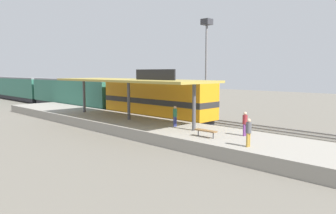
{
  "coord_description": "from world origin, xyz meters",
  "views": [
    {
      "loc": [
        -23.12,
        -23.58,
        5.36
      ],
      "look_at": [
        -1.38,
        -2.0,
        2.0
      ],
      "focal_mm": 34.02,
      "sensor_mm": 36.0,
      "label": 1
    }
  ],
  "objects_px": {
    "passenger_carriage_rear": "(18,88)",
    "light_mast": "(206,47)",
    "person_waiting": "(175,115)",
    "person_boarding": "(248,131)",
    "platform_bench": "(206,131)",
    "locomotive": "(156,100)",
    "person_walking": "(245,122)",
    "passenger_carriage_front": "(72,93)"
  },
  "relations": [
    {
      "from": "platform_bench",
      "to": "light_mast",
      "type": "relative_size",
      "value": 0.15
    },
    {
      "from": "light_mast",
      "to": "person_waiting",
      "type": "relative_size",
      "value": 6.84
    },
    {
      "from": "platform_bench",
      "to": "person_waiting",
      "type": "relative_size",
      "value": 0.99
    },
    {
      "from": "person_boarding",
      "to": "passenger_carriage_front",
      "type": "bearing_deg",
      "value": 78.95
    },
    {
      "from": "light_mast",
      "to": "person_waiting",
      "type": "distance_m",
      "value": 15.22
    },
    {
      "from": "person_waiting",
      "to": "person_boarding",
      "type": "relative_size",
      "value": 1.0
    },
    {
      "from": "passenger_carriage_rear",
      "to": "person_walking",
      "type": "xyz_separation_m",
      "value": [
        -3.71,
        -51.9,
        -0.46
      ]
    },
    {
      "from": "passenger_carriage_front",
      "to": "person_waiting",
      "type": "bearing_deg",
      "value": -99.95
    },
    {
      "from": "platform_bench",
      "to": "person_waiting",
      "type": "height_order",
      "value": "person_waiting"
    },
    {
      "from": "person_waiting",
      "to": "person_boarding",
      "type": "xyz_separation_m",
      "value": [
        -2.06,
        -8.01,
        0.0
      ]
    },
    {
      "from": "platform_bench",
      "to": "passenger_carriage_front",
      "type": "relative_size",
      "value": 0.08
    },
    {
      "from": "light_mast",
      "to": "person_boarding",
      "type": "bearing_deg",
      "value": -134.76
    },
    {
      "from": "passenger_carriage_rear",
      "to": "light_mast",
      "type": "xyz_separation_m",
      "value": [
        7.8,
        -39.44,
        6.08
      ]
    },
    {
      "from": "locomotive",
      "to": "person_boarding",
      "type": "xyz_separation_m",
      "value": [
        -6.44,
        -15.01,
        -0.56
      ]
    },
    {
      "from": "passenger_carriage_front",
      "to": "person_walking",
      "type": "height_order",
      "value": "passenger_carriage_front"
    },
    {
      "from": "locomotive",
      "to": "passenger_carriage_front",
      "type": "xyz_separation_m",
      "value": [
        0.0,
        18.0,
        -0.1
      ]
    },
    {
      "from": "passenger_carriage_front",
      "to": "person_walking",
      "type": "relative_size",
      "value": 11.7
    },
    {
      "from": "locomotive",
      "to": "passenger_carriage_rear",
      "type": "relative_size",
      "value": 0.72
    },
    {
      "from": "person_waiting",
      "to": "passenger_carriage_rear",
      "type": "bearing_deg",
      "value": 84.53
    },
    {
      "from": "person_walking",
      "to": "passenger_carriage_rear",
      "type": "bearing_deg",
      "value": 85.92
    },
    {
      "from": "person_walking",
      "to": "person_boarding",
      "type": "height_order",
      "value": "same"
    },
    {
      "from": "person_walking",
      "to": "person_boarding",
      "type": "bearing_deg",
      "value": -145.19
    },
    {
      "from": "person_walking",
      "to": "light_mast",
      "type": "bearing_deg",
      "value": 47.28
    },
    {
      "from": "passenger_carriage_front",
      "to": "person_walking",
      "type": "distance_m",
      "value": 31.33
    },
    {
      "from": "passenger_carriage_rear",
      "to": "person_waiting",
      "type": "relative_size",
      "value": 11.7
    },
    {
      "from": "light_mast",
      "to": "person_walking",
      "type": "distance_m",
      "value": 18.18
    },
    {
      "from": "light_mast",
      "to": "person_boarding",
      "type": "distance_m",
      "value": 21.26
    },
    {
      "from": "locomotive",
      "to": "person_boarding",
      "type": "distance_m",
      "value": 16.34
    },
    {
      "from": "passenger_carriage_front",
      "to": "light_mast",
      "type": "distance_m",
      "value": 21.11
    },
    {
      "from": "locomotive",
      "to": "person_waiting",
      "type": "height_order",
      "value": "locomotive"
    },
    {
      "from": "locomotive",
      "to": "person_walking",
      "type": "distance_m",
      "value": 13.63
    },
    {
      "from": "passenger_carriage_rear",
      "to": "light_mast",
      "type": "bearing_deg",
      "value": -78.81
    },
    {
      "from": "person_boarding",
      "to": "person_waiting",
      "type": "bearing_deg",
      "value": 75.59
    },
    {
      "from": "passenger_carriage_rear",
      "to": "person_boarding",
      "type": "relative_size",
      "value": 11.7
    },
    {
      "from": "passenger_carriage_rear",
      "to": "light_mast",
      "type": "height_order",
      "value": "light_mast"
    },
    {
      "from": "passenger_carriage_front",
      "to": "passenger_carriage_rear",
      "type": "relative_size",
      "value": 1.0
    },
    {
      "from": "platform_bench",
      "to": "locomotive",
      "type": "relative_size",
      "value": 0.12
    },
    {
      "from": "passenger_carriage_rear",
      "to": "person_walking",
      "type": "distance_m",
      "value": 52.04
    },
    {
      "from": "locomotive",
      "to": "passenger_carriage_rear",
      "type": "xyz_separation_m",
      "value": [
        0.0,
        38.8,
        -0.1
      ]
    },
    {
      "from": "passenger_carriage_rear",
      "to": "platform_bench",
      "type": "bearing_deg",
      "value": -96.81
    },
    {
      "from": "passenger_carriage_rear",
      "to": "light_mast",
      "type": "distance_m",
      "value": 40.67
    },
    {
      "from": "locomotive",
      "to": "person_boarding",
      "type": "relative_size",
      "value": 8.44
    }
  ]
}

